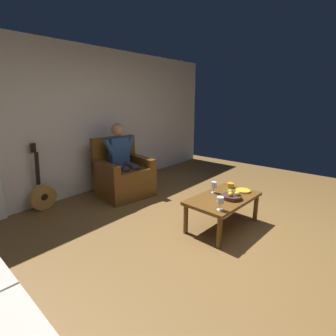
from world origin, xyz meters
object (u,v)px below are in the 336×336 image
wine_glass_far (220,201)px  person_seated (122,157)px  wine_glass_near (214,186)px  candle_jar (230,185)px  armchair (123,176)px  fruit_bowl (232,196)px  decorative_dish (243,191)px  guitar (43,195)px  coffee_table (223,201)px

wine_glass_far → person_seated: bearing=-99.3°
wine_glass_near → candle_jar: size_ratio=1.61×
armchair → fruit_bowl: (-0.07, 2.05, 0.12)m
wine_glass_far → decorative_dish: (-0.75, -0.05, -0.10)m
armchair → candle_jar: armchair is taller
wine_glass_near → wine_glass_far: size_ratio=0.98×
wine_glass_near → wine_glass_far: (0.45, 0.34, 0.01)m
person_seated → armchair: bearing=90.0°
guitar → coffee_table: bearing=117.9°
person_seated → candle_jar: person_seated is taller
decorative_dish → wine_glass_far: bearing=4.0°
coffee_table → guitar: (1.27, -2.41, -0.14)m
coffee_table → wine_glass_near: (-0.05, -0.18, 0.16)m
wine_glass_near → decorative_dish: size_ratio=0.77×
fruit_bowl → candle_jar: (-0.38, -0.21, -0.00)m
armchair → coffee_table: (-0.05, 1.94, 0.03)m
candle_jar → coffee_table: bearing=14.2°
person_seated → guitar: 1.39m
guitar → decorative_dish: (-1.63, 2.52, 0.21)m
armchair → person_seated: (-0.00, -0.01, 0.35)m
armchair → guitar: bearing=-11.3°
person_seated → guitar: (1.22, -0.46, -0.46)m
guitar → wine_glass_near: guitar is taller
wine_glass_near → candle_jar: wine_glass_near is taller
armchair → guitar: (1.22, -0.47, -0.11)m
wine_glass_near → fruit_bowl: (0.04, 0.29, -0.07)m
guitar → wine_glass_far: bearing=108.9°
wine_glass_near → person_seated: bearing=-86.7°
person_seated → guitar: size_ratio=1.22×
guitar → decorative_dish: 3.01m
armchair → decorative_dish: armchair is taller
coffee_table → decorative_dish: decorative_dish is taller
armchair → person_seated: 0.35m
guitar → decorative_dish: size_ratio=5.11×
person_seated → coffee_table: bearing=101.1°
fruit_bowl → candle_jar: 0.44m
armchair → wine_glass_near: armchair is taller
coffee_table → fruit_bowl: fruit_bowl is taller
wine_glass_far → fruit_bowl: 0.42m
wine_glass_near → wine_glass_far: 0.56m
person_seated → guitar: bearing=-11.1°
coffee_table → wine_glass_far: (0.40, 0.16, 0.17)m
armchair → fruit_bowl: armchair is taller
wine_glass_near → candle_jar: (-0.34, 0.08, -0.07)m
wine_glass_far → decorative_dish: wine_glass_far is taller
guitar → candle_jar: (-1.67, 2.31, 0.23)m
wine_glass_far → candle_jar: (-0.79, -0.26, -0.08)m
wine_glass_far → armchair: bearing=-99.3°
fruit_bowl → decorative_dish: bearing=-179.7°
wine_glass_near → armchair: bearing=-86.6°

